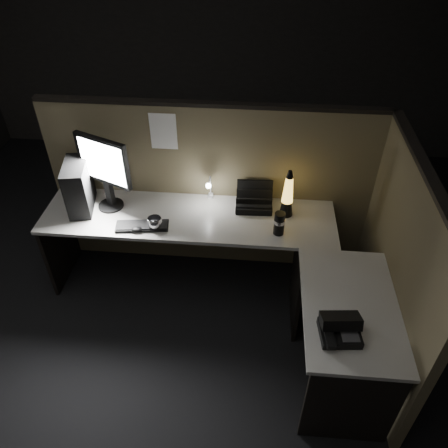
# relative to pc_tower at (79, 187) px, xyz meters

# --- Properties ---
(floor) EXTENTS (6.00, 6.00, 0.00)m
(floor) POSITION_rel_pc_tower_xyz_m (1.01, -0.65, -0.92)
(floor) COLOR black
(floor) RESTS_ON ground
(room_shell) EXTENTS (6.00, 6.00, 6.00)m
(room_shell) POSITION_rel_pc_tower_xyz_m (1.01, -0.65, 0.70)
(room_shell) COLOR silver
(room_shell) RESTS_ON ground
(partition_back) EXTENTS (2.66, 0.06, 1.50)m
(partition_back) POSITION_rel_pc_tower_xyz_m (1.01, 0.28, -0.17)
(partition_back) COLOR brown
(partition_back) RESTS_ON ground
(partition_right) EXTENTS (0.06, 1.66, 1.50)m
(partition_right) POSITION_rel_pc_tower_xyz_m (2.34, -0.55, -0.17)
(partition_right) COLOR brown
(partition_right) RESTS_ON ground
(desk) EXTENTS (2.60, 1.60, 0.73)m
(desk) POSITION_rel_pc_tower_xyz_m (1.19, -0.39, -0.34)
(desk) COLOR beige
(desk) RESTS_ON ground
(pc_tower) EXTENTS (0.24, 0.40, 0.39)m
(pc_tower) POSITION_rel_pc_tower_xyz_m (0.00, 0.00, 0.00)
(pc_tower) COLOR black
(pc_tower) RESTS_ON desk
(monitor) EXTENTS (0.45, 0.23, 0.60)m
(monitor) POSITION_rel_pc_tower_xyz_m (0.22, 0.04, 0.17)
(monitor) COLOR black
(monitor) RESTS_ON desk
(keyboard) EXTENTS (0.41, 0.18, 0.02)m
(keyboard) POSITION_rel_pc_tower_xyz_m (0.53, -0.21, -0.19)
(keyboard) COLOR black
(keyboard) RESTS_ON desk
(mouse) EXTENTS (0.09, 0.07, 0.03)m
(mouse) POSITION_rel_pc_tower_xyz_m (0.51, -0.26, -0.18)
(mouse) COLOR black
(mouse) RESTS_ON desk
(clip_lamp) EXTENTS (0.04, 0.17, 0.22)m
(clip_lamp) POSITION_rel_pc_tower_xyz_m (1.00, 0.16, -0.07)
(clip_lamp) COLOR white
(clip_lamp) RESTS_ON desk
(organizer) EXTENTS (0.29, 0.26, 0.22)m
(organizer) POSITION_rel_pc_tower_xyz_m (1.37, 0.14, -0.15)
(organizer) COLOR black
(organizer) RESTS_ON desk
(lava_lamp) EXTENTS (0.11, 0.11, 0.40)m
(lava_lamp) POSITION_rel_pc_tower_xyz_m (1.62, 0.05, -0.03)
(lava_lamp) COLOR black
(lava_lamp) RESTS_ON desk
(travel_mug) EXTENTS (0.08, 0.08, 0.19)m
(travel_mug) POSITION_rel_pc_tower_xyz_m (1.56, -0.19, -0.10)
(travel_mug) COLOR black
(travel_mug) RESTS_ON desk
(steel_mug) EXTENTS (0.15, 0.15, 0.09)m
(steel_mug) POSITION_rel_pc_tower_xyz_m (0.63, -0.21, -0.15)
(steel_mug) COLOR silver
(steel_mug) RESTS_ON desk
(figurine) EXTENTS (0.05, 0.05, 0.05)m
(figurine) POSITION_rel_pc_tower_xyz_m (1.36, 0.17, -0.15)
(figurine) COLOR #FFA928
(figurine) RESTS_ON desk
(pinned_paper) EXTENTS (0.21, 0.00, 0.29)m
(pinned_paper) POSITION_rel_pc_tower_xyz_m (0.65, 0.25, 0.37)
(pinned_paper) COLOR white
(pinned_paper) RESTS_ON partition_back
(desk_phone) EXTENTS (0.25, 0.26, 0.14)m
(desk_phone) POSITION_rel_pc_tower_xyz_m (1.90, -1.07, -0.14)
(desk_phone) COLOR black
(desk_phone) RESTS_ON desk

